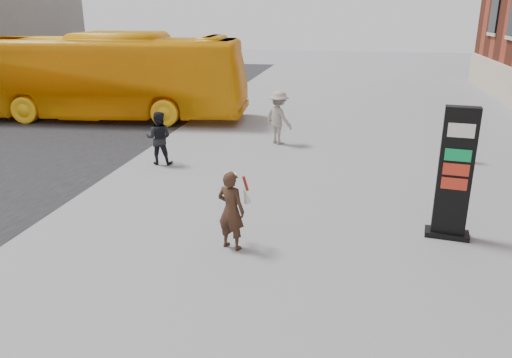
% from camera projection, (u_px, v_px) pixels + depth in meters
% --- Properties ---
extents(ground, '(100.00, 100.00, 0.00)m').
position_uv_depth(ground, '(241.00, 268.00, 9.32)').
color(ground, '#9E9EA3').
extents(info_pylon, '(0.94, 0.56, 2.78)m').
position_uv_depth(info_pylon, '(455.00, 174.00, 10.16)').
color(info_pylon, black).
rests_on(info_pylon, ground).
extents(woman, '(0.74, 0.70, 1.62)m').
position_uv_depth(woman, '(231.00, 209.00, 9.85)').
color(woman, '#352013').
rests_on(woman, ground).
extents(bus, '(13.32, 4.20, 3.65)m').
position_uv_depth(bus, '(93.00, 76.00, 21.41)').
color(bus, '#F9AD0E').
rests_on(bus, road).
extents(pedestrian_a, '(0.88, 0.73, 1.64)m').
position_uv_depth(pedestrian_a, '(159.00, 138.00, 15.28)').
color(pedestrian_a, black).
rests_on(pedestrian_a, ground).
extents(pedestrian_b, '(1.38, 1.31, 1.88)m').
position_uv_depth(pedestrian_b, '(279.00, 118.00, 17.55)').
color(pedestrian_b, gray).
rests_on(pedestrian_b, ground).
extents(pedestrian_c, '(1.00, 0.67, 1.58)m').
position_uv_depth(pedestrian_c, '(458.00, 137.00, 15.58)').
color(pedestrian_c, '#3A556A').
rests_on(pedestrian_c, ground).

